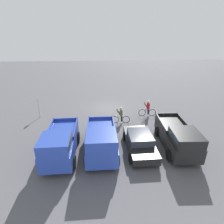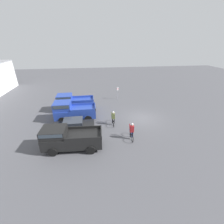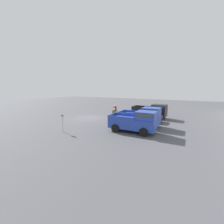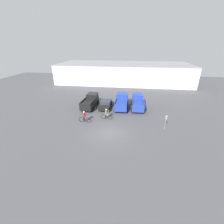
% 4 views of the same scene
% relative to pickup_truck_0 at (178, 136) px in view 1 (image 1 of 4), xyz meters
% --- Properties ---
extents(ground_plane, '(80.00, 80.00, 0.00)m').
position_rel_pickup_truck_0_xyz_m(ground_plane, '(4.64, -8.38, -1.10)').
color(ground_plane, '#4C4C51').
extents(pickup_truck_0, '(2.36, 5.22, 2.11)m').
position_rel_pickup_truck_0_xyz_m(pickup_truck_0, '(0.00, 0.00, 0.00)').
color(pickup_truck_0, black).
rests_on(pickup_truck_0, ground_plane).
extents(sedan_0, '(2.03, 4.39, 1.37)m').
position_rel_pickup_truck_0_xyz_m(sedan_0, '(2.78, -0.12, -0.40)').
color(sedan_0, black).
rests_on(sedan_0, ground_plane).
extents(pickup_truck_1, '(2.28, 4.84, 2.33)m').
position_rel_pickup_truck_0_xyz_m(pickup_truck_1, '(5.58, 0.27, 0.10)').
color(pickup_truck_1, '#233D9E').
rests_on(pickup_truck_1, ground_plane).
extents(pickup_truck_2, '(2.24, 4.87, 2.30)m').
position_rel_pickup_truck_0_xyz_m(pickup_truck_2, '(8.37, 0.40, 0.09)').
color(pickup_truck_2, '#233D9E').
rests_on(pickup_truck_2, ground_plane).
extents(cyclist_0, '(1.80, 0.48, 1.71)m').
position_rel_pickup_truck_0_xyz_m(cyclist_0, '(3.65, -4.51, -0.26)').
color(cyclist_0, black).
rests_on(cyclist_0, ground_plane).
extents(cyclist_1, '(1.82, 0.48, 1.76)m').
position_rel_pickup_truck_0_xyz_m(cyclist_1, '(0.67, -5.90, -0.24)').
color(cyclist_1, black).
rests_on(cyclist_1, ground_plane).
extents(fire_lane_sign, '(0.16, 0.28, 2.08)m').
position_rel_pickup_truck_0_xyz_m(fire_lane_sign, '(11.87, -6.41, 0.17)').
color(fire_lane_sign, '#9E9EA3').
rests_on(fire_lane_sign, ground_plane).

